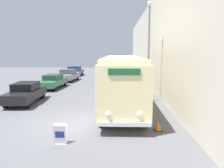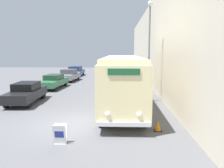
{
  "view_description": "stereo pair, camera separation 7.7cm",
  "coord_description": "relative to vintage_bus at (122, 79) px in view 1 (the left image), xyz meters",
  "views": [
    {
      "loc": [
        2.61,
        -10.92,
        3.73
      ],
      "look_at": [
        2.24,
        1.07,
        1.94
      ],
      "focal_mm": 35.0,
      "sensor_mm": 36.0,
      "label": 1
    },
    {
      "loc": [
        2.69,
        -10.92,
        3.73
      ],
      "look_at": [
        2.24,
        1.07,
        1.94
      ],
      "focal_mm": 35.0,
      "sensor_mm": 36.0,
      "label": 2
    }
  ],
  "objects": [
    {
      "name": "vintage_bus",
      "position": [
        0.0,
        0.0,
        0.0
      ],
      "size": [
        2.48,
        11.36,
        3.37
      ],
      "color": "black",
      "rests_on": "ground_plane"
    },
    {
      "name": "parked_car_mid",
      "position": [
        -6.96,
        7.1,
        -1.17
      ],
      "size": [
        2.06,
        4.82,
        1.39
      ],
      "rotation": [
        0.0,
        0.0,
        -0.07
      ],
      "color": "black",
      "rests_on": "ground_plane"
    },
    {
      "name": "streetlamp",
      "position": [
        1.95,
        1.4,
        2.75
      ],
      "size": [
        0.36,
        0.36,
        7.28
      ],
      "color": "#595E60",
      "rests_on": "ground_plane"
    },
    {
      "name": "ground_plane",
      "position": [
        -2.84,
        -3.87,
        -1.89
      ],
      "size": [
        80.0,
        80.0,
        0.0
      ],
      "primitive_type": "plane",
      "color": "#56565B"
    },
    {
      "name": "sign_board",
      "position": [
        -2.59,
        -6.43,
        -1.49
      ],
      "size": [
        0.53,
        0.31,
        0.83
      ],
      "color": "gray",
      "rests_on": "ground_plane"
    },
    {
      "name": "building_wall_right",
      "position": [
        3.19,
        6.13,
        2.51
      ],
      "size": [
        0.3,
        60.0,
        8.81
      ],
      "color": "beige",
      "rests_on": "ground_plane"
    },
    {
      "name": "traffic_cone",
      "position": [
        1.65,
        -4.8,
        -1.66
      ],
      "size": [
        0.36,
        0.36,
        0.48
      ],
      "color": "black",
      "rests_on": "ground_plane"
    },
    {
      "name": "parked_car_distant",
      "position": [
        -7.01,
        18.32,
        -1.15
      ],
      "size": [
        2.22,
        4.87,
        1.48
      ],
      "rotation": [
        0.0,
        0.0,
        -0.07
      ],
      "color": "black",
      "rests_on": "ground_plane"
    },
    {
      "name": "parked_car_far",
      "position": [
        -6.67,
        12.63,
        -1.14
      ],
      "size": [
        2.27,
        4.47,
        1.49
      ],
      "rotation": [
        0.0,
        0.0,
        -0.08
      ],
      "color": "black",
      "rests_on": "ground_plane"
    },
    {
      "name": "parked_car_near",
      "position": [
        -7.0,
        0.65,
        -1.14
      ],
      "size": [
        1.9,
        4.52,
        1.49
      ],
      "rotation": [
        0.0,
        0.0,
        0.04
      ],
      "color": "black",
      "rests_on": "ground_plane"
    }
  ]
}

